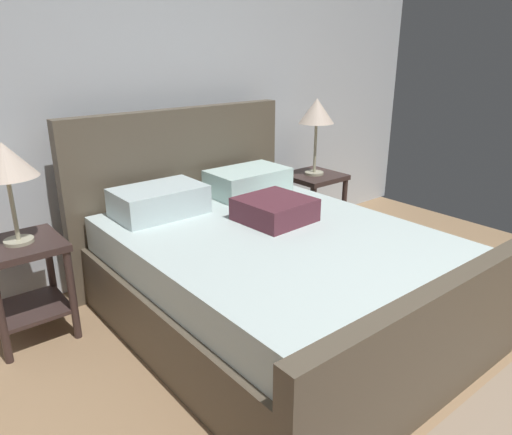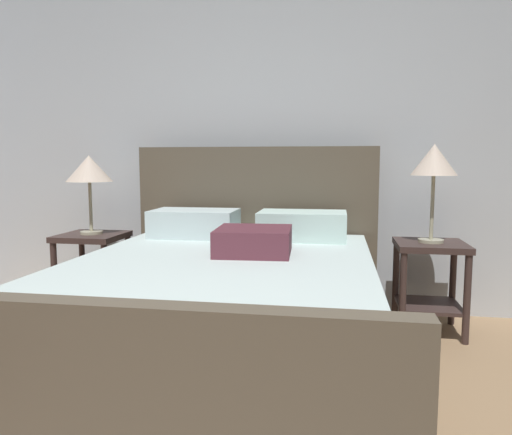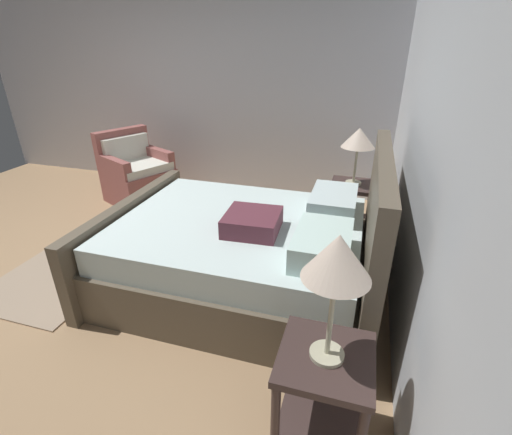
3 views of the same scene
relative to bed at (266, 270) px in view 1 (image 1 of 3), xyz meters
The scene contains 6 objects.
wall_back 1.57m from the bed, 79.83° to the left, with size 5.10×0.12×2.64m, color silver.
bed is the anchor object (origin of this frame).
nightstand_right 1.41m from the bed, 32.92° to the left, with size 0.44×0.44×0.60m.
table_lamp_right 1.60m from the bed, 32.92° to the left, with size 0.29×0.29×0.63m.
nightstand_left 1.40m from the bed, 147.53° to the left, with size 0.44×0.44×0.60m.
table_lamp_left 1.57m from the bed, 147.53° to the left, with size 0.33×0.33×0.57m.
Camera 1 is at (-1.95, -0.22, 1.65)m, focal length 33.86 mm.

